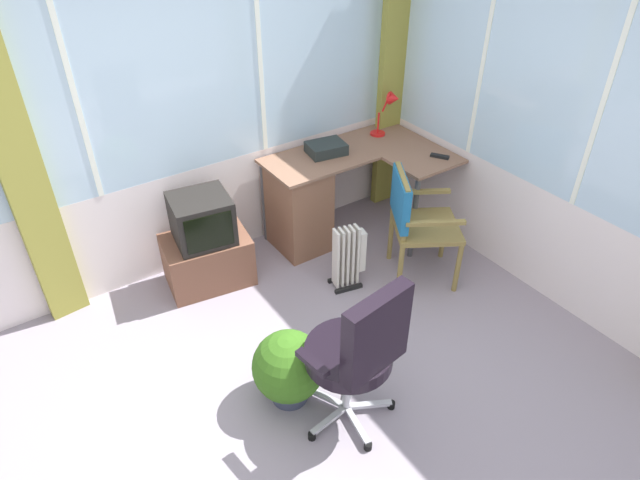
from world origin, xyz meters
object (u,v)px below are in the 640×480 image
tv_on_stand (206,246)px  paper_tray (326,148)px  desk (308,200)px  wooden_armchair (412,214)px  space_heater (349,257)px  potted_plant (289,368)px  tv_remote (440,156)px  office_chair (359,349)px  desk_lamp (390,107)px

tv_on_stand → paper_tray: bearing=2.8°
desk → wooden_armchair: size_ratio=1.56×
paper_tray → space_heater: size_ratio=0.56×
desk → tv_on_stand: (-0.93, -0.00, -0.09)m
desk → potted_plant: desk is taller
tv_on_stand → potted_plant: tv_on_stand is taller
tv_remote → wooden_armchair: 0.64m
tv_remote → tv_on_stand: bearing=132.4°
desk → tv_on_stand: desk is taller
office_chair → potted_plant: 0.56m
desk → wooden_armchair: bearing=-63.6°
office_chair → space_heater: (0.72, 1.04, -0.34)m
desk_lamp → tv_remote: 0.63m
desk → tv_on_stand: 0.94m
paper_tray → desk: bearing=-165.9°
wooden_armchair → office_chair: (-1.18, -0.89, 0.03)m
tv_remote → wooden_armchair: bearing=176.6°
wooden_armchair → office_chair: 1.47m
paper_tray → office_chair: (-0.99, -1.76, -0.21)m
desk_lamp → potted_plant: desk_lamp is taller
tv_remote → office_chair: bearing=-177.4°
tv_remote → potted_plant: (-1.95, -0.81, -0.52)m
wooden_armchair → potted_plant: (-1.41, -0.52, -0.32)m
desk_lamp → paper_tray: 0.69m
desk_lamp → office_chair: desk_lamp is taller
paper_tray → potted_plant: bearing=-131.5°
tv_on_stand → space_heater: size_ratio=1.43×
desk_lamp → tv_on_stand: bearing=-178.3°
paper_tray → tv_remote: bearing=-38.9°
desk → tv_on_stand: bearing=-179.9°
desk_lamp → wooden_armchair: bearing=-118.6°
desk → potted_plant: bearing=-127.1°
desk → space_heater: 0.68m
potted_plant → office_chair: bearing=-57.3°
desk → paper_tray: bearing=14.1°
potted_plant → wooden_armchair: bearing=20.1°
paper_tray → tv_on_stand: bearing=-177.2°
paper_tray → space_heater: 0.94m
office_chair → tv_remote: bearing=34.5°
desk_lamp → tv_on_stand: size_ratio=0.51×
tv_remote → potted_plant: 2.17m
office_chair → desk: bearing=65.6°
space_heater → potted_plant: (-0.96, -0.68, -0.01)m
desk_lamp → paper_tray: bearing=179.7°
tv_on_stand → space_heater: 1.10m
paper_tray → potted_plant: 1.94m
space_heater → potted_plant: space_heater is taller
office_chair → space_heater: size_ratio=1.96×
office_chair → tv_on_stand: (-0.16, 1.70, -0.27)m
desk_lamp → tv_remote: desk_lamp is taller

